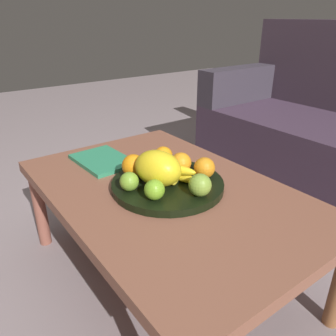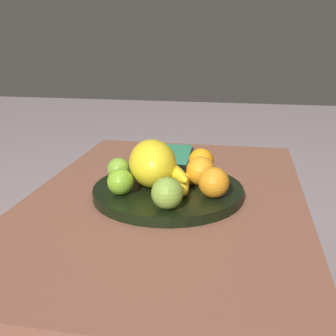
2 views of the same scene
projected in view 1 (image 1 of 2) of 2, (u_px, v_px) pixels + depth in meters
ground_plane at (167, 276)px, 1.30m from camera, size 8.00×8.00×0.00m
coffee_table at (166, 198)px, 1.16m from camera, size 1.06×0.70×0.39m
fruit_bowl at (168, 185)px, 1.14m from camera, size 0.38×0.38×0.03m
melon_large_front at (157, 168)px, 1.09m from camera, size 0.20×0.17×0.12m
orange_front at (163, 156)px, 1.25m from camera, size 0.07×0.07×0.07m
orange_left at (181, 163)px, 1.18m from camera, size 0.07×0.07×0.07m
orange_right at (204, 168)px, 1.14m from camera, size 0.07×0.07×0.07m
orange_back at (133, 166)px, 1.15m from camera, size 0.08×0.08×0.08m
apple_front at (129, 181)px, 1.06m from camera, size 0.06×0.06×0.06m
apple_left at (154, 190)px, 1.01m from camera, size 0.06×0.06×0.06m
apple_right at (200, 185)px, 1.03m from camera, size 0.07×0.07×0.07m
banana_bunch at (176, 173)px, 1.13m from camera, size 0.16×0.13×0.06m
magazine at (103, 160)px, 1.34m from camera, size 0.26×0.19×0.02m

